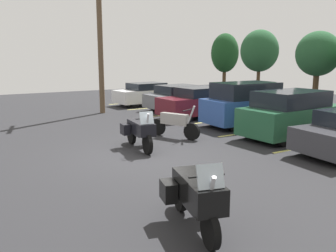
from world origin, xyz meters
TOP-DOWN VIEW (x-y plane):
  - ground at (0.00, 0.00)m, footprint 44.00×44.00m
  - motorcycle_touring at (-0.68, 0.30)m, footprint 2.24×1.00m
  - motorcycle_second at (-1.58, 2.24)m, footprint 2.06×1.02m
  - motorcycle_third at (4.93, -1.42)m, footprint 2.12×1.11m
  - parking_stripes at (-0.81, 6.19)m, footprint 22.37×4.90m
  - car_white at (-10.56, 5.94)m, footprint 2.10×4.66m
  - car_grey at (-7.51, 6.44)m, footprint 2.17×4.44m
  - car_maroon at (-4.98, 6.00)m, footprint 2.03×4.72m
  - car_blue at (-1.98, 6.42)m, footprint 1.96×4.49m
  - car_green at (0.65, 6.08)m, footprint 2.06×4.32m
  - utility_pole at (-8.82, 2.11)m, footprint 1.78×0.52m
  - tree_left at (-5.95, 16.17)m, footprint 2.87×2.87m
  - tree_right at (-18.27, 18.51)m, footprint 2.70×2.70m
  - tree_rear at (-12.32, 17.22)m, footprint 3.11×3.11m

SIDE VIEW (x-z plane):
  - ground at x=0.00m, z-range -0.10..0.00m
  - parking_stripes at x=-0.81m, z-range 0.00..0.01m
  - motorcycle_second at x=-1.58m, z-range -0.11..1.19m
  - motorcycle_touring at x=-0.68m, z-range -0.03..1.33m
  - motorcycle_third at x=4.93m, z-range -0.04..1.36m
  - car_white at x=-10.56m, z-range -0.01..1.40m
  - car_grey at x=-7.51m, z-range -0.01..1.43m
  - car_maroon at x=-4.98m, z-range -0.02..1.50m
  - car_green at x=0.65m, z-range -0.01..1.77m
  - car_blue at x=-1.98m, z-range -0.02..1.91m
  - tree_left at x=-5.95m, z-range 0.85..5.55m
  - tree_right at x=-18.27m, z-range 0.73..5.99m
  - tree_rear at x=-12.32m, z-range 0.88..6.09m
  - utility_pole at x=-8.82m, z-range 0.14..9.20m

